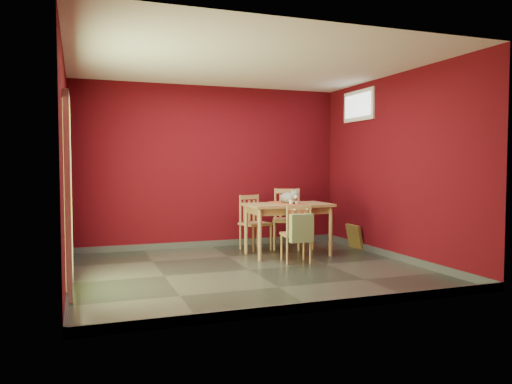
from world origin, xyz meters
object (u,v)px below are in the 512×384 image
object	(u,v)px
chair_far_right	(287,218)
picture_frame	(354,236)
dining_table	(288,210)
chair_near	(297,233)
tote_bag	(301,228)
chair_far_left	(254,222)
cat	(289,196)

from	to	relation	value
chair_far_right	picture_frame	size ratio (longest dim) A/B	2.49
dining_table	picture_frame	distance (m)	1.39
dining_table	chair_near	distance (m)	0.67
tote_bag	chair_near	bearing A→B (deg)	84.37
chair_near	tote_bag	size ratio (longest dim) A/B	1.82
chair_far_right	picture_frame	world-z (taller)	chair_far_right
chair_far_right	picture_frame	distance (m)	1.16
chair_far_left	picture_frame	world-z (taller)	chair_far_left
chair_far_right	chair_near	bearing A→B (deg)	-107.05
dining_table	chair_far_left	world-z (taller)	chair_far_left
chair_far_left	dining_table	bearing A→B (deg)	-64.06
tote_bag	cat	bearing A→B (deg)	78.96
chair_far_left	chair_far_right	world-z (taller)	chair_far_right
chair_far_left	chair_near	distance (m)	1.26
tote_bag	picture_frame	world-z (taller)	tote_bag
tote_bag	cat	size ratio (longest dim) A/B	0.96
chair_far_right	picture_frame	bearing A→B (deg)	-21.69
dining_table	chair_far_right	xyz separation A→B (m)	(0.24, 0.61, -0.19)
tote_bag	cat	xyz separation A→B (m)	(0.15, 0.79, 0.39)
chair_far_right	chair_far_left	bearing A→B (deg)	175.26
dining_table	chair_near	size ratio (longest dim) A/B	1.53
chair_near	cat	bearing A→B (deg)	77.10
chair_far_left	picture_frame	bearing A→B (deg)	-16.03
chair_far_right	cat	bearing A→B (deg)	-110.75
picture_frame	dining_table	bearing A→B (deg)	-171.45
cat	chair_far_left	bearing A→B (deg)	91.32
chair_far_right	cat	size ratio (longest dim) A/B	2.06
chair_near	tote_bag	distance (m)	0.23
tote_bag	chair_far_left	bearing A→B (deg)	96.78
chair_far_left	tote_bag	world-z (taller)	chair_far_left
chair_near	cat	distance (m)	0.77
chair_far_left	chair_far_right	xyz separation A→B (m)	(0.56, -0.05, 0.05)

